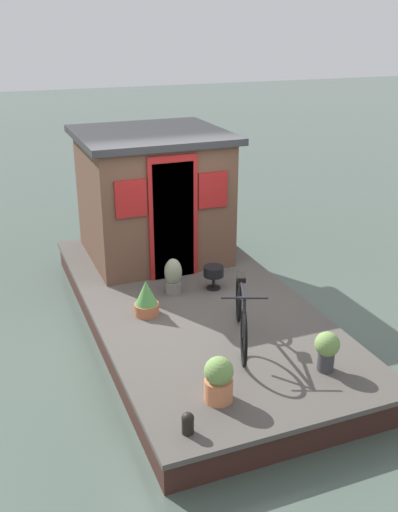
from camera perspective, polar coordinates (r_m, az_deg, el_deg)
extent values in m
plane|color=#47564C|center=(8.04, -0.53, -6.74)|extent=(60.00, 60.00, 0.00)
cube|color=#4C4742|center=(7.87, -0.53, -4.41)|extent=(5.73, 2.76, 0.06)
cube|color=#381E19|center=(7.96, -0.53, -5.68)|extent=(5.62, 2.71, 0.34)
cube|color=brown|center=(9.08, -4.57, 5.71)|extent=(1.91, 2.01, 1.86)
cube|color=#28282B|center=(8.85, -4.76, 11.79)|extent=(2.11, 2.21, 0.10)
cube|color=#144733|center=(8.22, -2.53, 3.39)|extent=(0.04, 0.60, 1.70)
cube|color=maroon|center=(8.20, -2.52, 3.71)|extent=(0.03, 0.72, 1.80)
cube|color=maroon|center=(8.30, 1.38, 6.50)|extent=(0.03, 0.44, 0.52)
cube|color=maroon|center=(7.93, -6.71, 5.60)|extent=(0.03, 0.44, 0.52)
torus|color=black|center=(6.33, 4.43, -8.01)|extent=(0.61, 0.27, 0.64)
torus|color=black|center=(7.22, 3.91, -3.97)|extent=(0.61, 0.27, 0.64)
cylinder|color=black|center=(6.71, 4.18, -4.16)|extent=(0.89, 0.39, 0.44)
cylinder|color=black|center=(6.49, 4.31, -3.31)|extent=(0.58, 0.26, 0.06)
cylinder|color=black|center=(6.99, 4.03, -3.17)|extent=(0.34, 0.16, 0.40)
cylinder|color=black|center=(6.27, 4.46, -6.21)|extent=(0.12, 0.08, 0.41)
cube|color=black|center=(6.75, 4.16, -2.09)|extent=(0.22, 0.17, 0.06)
cylinder|color=black|center=(6.19, 4.50, -4.14)|extent=(0.21, 0.47, 0.02)
cylinder|color=#38383D|center=(6.45, 12.33, -10.02)|extent=(0.18, 0.18, 0.22)
sphere|color=#70934C|center=(6.35, 12.49, -8.45)|extent=(0.27, 0.27, 0.27)
cylinder|color=#C6754C|center=(5.87, 1.93, -13.00)|extent=(0.29, 0.29, 0.23)
sphere|color=#70934C|center=(5.75, 1.95, -11.23)|extent=(0.29, 0.29, 0.29)
cylinder|color=#B2603D|center=(7.46, -5.16, -5.20)|extent=(0.32, 0.32, 0.15)
cone|color=#4C8942|center=(7.36, -5.22, -3.58)|extent=(0.29, 0.29, 0.32)
cylinder|color=slate|center=(7.98, -2.52, -3.08)|extent=(0.21, 0.21, 0.18)
ellipsoid|color=gray|center=(7.89, -2.55, -1.60)|extent=(0.24, 0.24, 0.39)
cylinder|color=black|center=(8.04, 1.44, -1.51)|extent=(0.28, 0.28, 0.14)
cylinder|color=black|center=(8.11, 1.43, -2.59)|extent=(0.04, 0.04, 0.19)
cylinder|color=black|center=(8.15, 1.43, -3.14)|extent=(0.20, 0.20, 0.02)
cylinder|color=black|center=(5.49, -1.11, -16.31)|extent=(0.11, 0.11, 0.16)
sphere|color=black|center=(5.44, -1.11, -15.66)|extent=(0.12, 0.12, 0.12)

